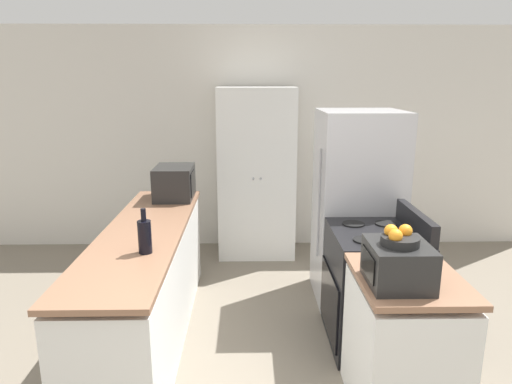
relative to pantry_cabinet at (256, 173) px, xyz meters
The scene contains 10 objects.
wall_back 0.48m from the pantry_cabinet, 94.75° to the left, with size 7.00×0.06×2.60m.
counter_left 2.09m from the pantry_cabinet, 116.10° to the right, with size 0.60×2.44×0.90m.
counter_right 2.84m from the pantry_cabinet, 72.64° to the right, with size 0.60×0.74×0.90m.
pantry_cabinet is the anchor object (origin of this frame).
stove 2.14m from the pantry_cabinet, 65.75° to the right, with size 0.66×0.76×1.06m.
refrigerator 1.43m from the pantry_cabinet, 51.35° to the right, with size 0.75×0.72×1.74m.
microwave 1.19m from the pantry_cabinet, 132.08° to the right, with size 0.36×0.45×0.31m.
wine_bottle 2.40m from the pantry_cabinet, 108.71° to the right, with size 0.09×0.09×0.30m.
toaster_oven 2.87m from the pantry_cabinet, 75.33° to the right, with size 0.33×0.36×0.24m.
fruit_bowl 2.88m from the pantry_cabinet, 75.59° to the right, with size 0.21×0.21×0.10m.
Camera 1 is at (-0.07, -1.96, 2.01)m, focal length 32.00 mm.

